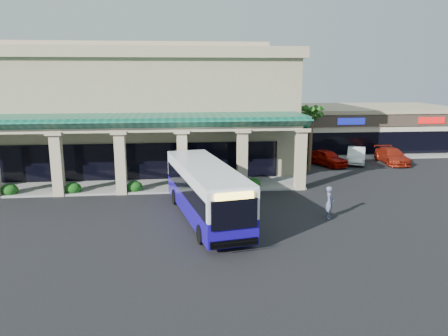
{
  "coord_description": "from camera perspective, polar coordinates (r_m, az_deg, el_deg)",
  "views": [
    {
      "loc": [
        -3.19,
        -26.71,
        8.79
      ],
      "look_at": [
        -0.07,
        3.38,
        2.2
      ],
      "focal_mm": 35.0,
      "sensor_mm": 36.0,
      "label": 1
    }
  ],
  "objects": [
    {
      "name": "arcade",
      "position": [
        34.38,
        -13.89,
        1.98
      ],
      "size": [
        30.0,
        6.2,
        5.7
      ],
      "primitive_type": null,
      "color": "#0D533F",
      "rests_on": "ground"
    },
    {
      "name": "palm_0",
      "position": [
        39.87,
        11.21,
        4.14
      ],
      "size": [
        2.4,
        2.4,
        6.6
      ],
      "primitive_type": null,
      "color": "#1B4813",
      "rests_on": "ground"
    },
    {
      "name": "pedestrian",
      "position": [
        27.72,
        13.62,
        -4.38
      ],
      "size": [
        0.72,
        0.86,
        2.01
      ],
      "primitive_type": "imported",
      "rotation": [
        0.0,
        0.0,
        1.19
      ],
      "color": "slate",
      "rests_on": "ground"
    },
    {
      "name": "car_red",
      "position": [
        46.41,
        21.08,
        1.49
      ],
      "size": [
        2.45,
        5.33,
        1.51
      ],
      "primitive_type": "imported",
      "rotation": [
        0.0,
        0.0,
        -0.07
      ],
      "color": "#A42612",
      "rests_on": "ground"
    },
    {
      "name": "broadleaf_tree",
      "position": [
        47.38,
        7.19,
        4.45
      ],
      "size": [
        2.6,
        2.6,
        4.81
      ],
      "primitive_type": null,
      "color": "#11420F",
      "rests_on": "ground"
    },
    {
      "name": "main_building",
      "position": [
        43.1,
        -12.44,
        7.86
      ],
      "size": [
        30.8,
        14.8,
        11.35
      ],
      "primitive_type": null,
      "color": "tan",
      "rests_on": "ground"
    },
    {
      "name": "palm_1",
      "position": [
        43.05,
        11.31,
        4.19
      ],
      "size": [
        2.4,
        2.4,
        5.8
      ],
      "primitive_type": null,
      "color": "#1B4813",
      "rests_on": "ground"
    },
    {
      "name": "car_silver",
      "position": [
        43.41,
        13.26,
        1.33
      ],
      "size": [
        3.49,
        4.95,
        1.57
      ],
      "primitive_type": "imported",
      "rotation": [
        0.0,
        0.0,
        0.4
      ],
      "color": "#A30800",
      "rests_on": "ground"
    },
    {
      "name": "strip_mall",
      "position": [
        55.33,
        16.71,
        5.2
      ],
      "size": [
        22.5,
        12.5,
        4.9
      ],
      "primitive_type": null,
      "color": "beige",
      "rests_on": "ground"
    },
    {
      "name": "car_white",
      "position": [
        45.42,
        16.88,
        1.61
      ],
      "size": [
        3.44,
        5.07,
        1.58
      ],
      "primitive_type": "imported",
      "rotation": [
        0.0,
        0.0,
        -0.41
      ],
      "color": "white",
      "rests_on": "ground"
    },
    {
      "name": "transit_bus",
      "position": [
        26.73,
        -2.45,
        -3.18
      ],
      "size": [
        4.97,
        12.25,
        3.34
      ],
      "primitive_type": null,
      "rotation": [
        0.0,
        0.0,
        0.19
      ],
      "color": "#1A0BA3",
      "rests_on": "ground"
    },
    {
      "name": "ground",
      "position": [
        28.31,
        0.84,
        -5.81
      ],
      "size": [
        110.0,
        110.0,
        0.0
      ],
      "primitive_type": "plane",
      "color": "black"
    }
  ]
}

